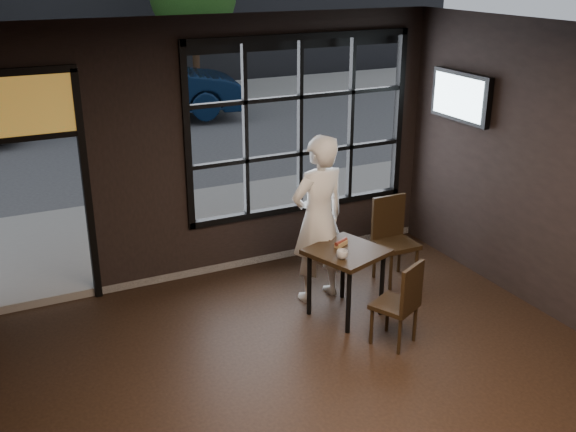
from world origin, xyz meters
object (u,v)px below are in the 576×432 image
man (318,219)px  navy_car (145,87)px  chair_near (395,302)px  cafe_table (346,282)px

man → navy_car: size_ratio=0.42×
man → navy_car: bearing=-102.0°
chair_near → cafe_table: bearing=-105.1°
cafe_table → chair_near: 0.76m
cafe_table → man: size_ratio=0.40×
man → navy_car: (0.58, 9.96, -0.12)m
navy_car → chair_near: bearing=-172.4°
navy_car → cafe_table: bearing=-173.3°
cafe_table → chair_near: bearing=-97.8°
chair_near → navy_car: bearing=-118.2°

